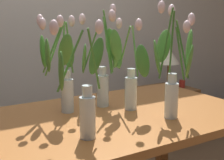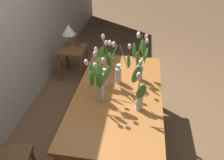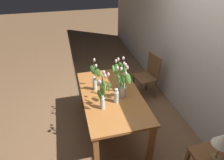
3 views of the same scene
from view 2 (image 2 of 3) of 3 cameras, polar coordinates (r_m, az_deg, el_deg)
The scene contains 10 objects.
ground_plane at distance 2.69m, azimuth 1.50°, elevation -15.85°, with size 18.00×18.00×0.00m, color brown.
dining_table at distance 2.22m, azimuth 1.76°, elevation -5.41°, with size 1.60×0.90×0.74m.
tulip_vase_0 at distance 2.20m, azimuth 1.76°, elevation 2.95°, with size 0.12×0.28×0.50m.
tulip_vase_1 at distance 2.25m, azimuth 7.84°, elevation 5.21°, with size 0.25×0.19×0.58m.
tulip_vase_2 at distance 1.92m, azimuth -3.68°, elevation -0.80°, with size 0.22×0.25×0.52m.
tulip_vase_3 at distance 2.11m, azimuth -1.91°, elevation 3.27°, with size 0.25×0.22×0.58m.
tulip_vase_4 at distance 1.87m, azimuth 7.58°, elevation -4.06°, with size 0.25×0.17×0.50m.
side_table at distance 3.55m, azimuth -10.85°, elevation 7.00°, with size 0.44×0.44×0.55m.
table_lamp at distance 3.38m, azimuth -11.97°, elevation 13.36°, with size 0.22×0.22×0.40m.
pillar_candle at distance 3.56m, azimuth -9.60°, elevation 10.10°, with size 0.06×0.06×0.07m, color #B72D23.
Camera 2 is at (-1.65, -0.19, 2.11)m, focal length 32.86 mm.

